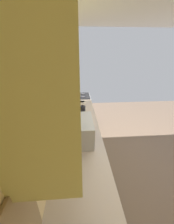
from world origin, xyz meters
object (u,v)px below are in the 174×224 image
at_px(bowl, 82,102).
at_px(kettle, 83,109).
at_px(microwave, 79,130).
at_px(oven_range, 79,110).

relative_size(bowl, kettle, 0.95).
bearing_deg(microwave, kettle, -5.76).
xyz_separation_m(bowl, kettle, (-0.44, 0.00, 0.03)).
bearing_deg(microwave, oven_range, -0.75).
xyz_separation_m(microwave, kettle, (0.91, -0.09, -0.09)).
distance_m(oven_range, kettle, 1.12).
bearing_deg(oven_range, microwave, 179.25).
distance_m(microwave, kettle, 0.92).
bearing_deg(oven_range, kettle, -176.17).
xyz_separation_m(microwave, bowl, (1.35, -0.09, -0.12)).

